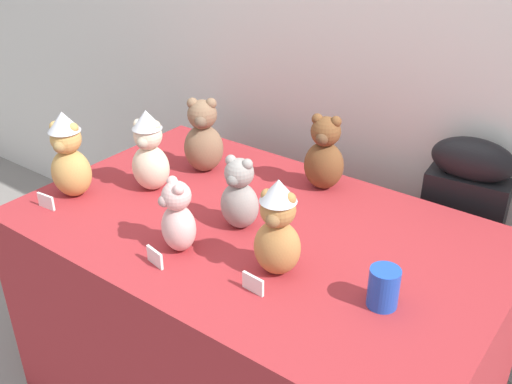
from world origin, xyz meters
The scene contains 14 objects.
wall_back centered at (0.00, 0.97, 1.30)m, with size 7.00×0.08×2.60m, color silver.
display_table centered at (0.00, 0.25, 0.40)m, with size 1.52×0.95×0.79m, color maroon.
instrument_case centered at (0.46, 0.85, 0.50)m, with size 0.29×0.15×1.00m.
teddy_bear_caramel centered at (0.19, 0.09, 0.93)m, with size 0.16×0.14×0.29m.
teddy_bear_chestnut centered at (0.04, 0.59, 0.92)m, with size 0.16×0.15×0.27m.
teddy_bear_ash centered at (-0.04, 0.22, 0.90)m, with size 0.14×0.12×0.24m.
teddy_bear_mocha centered at (-0.39, 0.45, 0.92)m, with size 0.19×0.18×0.28m.
teddy_bear_blush centered at (-0.10, 0.01, 0.90)m, with size 0.15×0.14×0.23m.
teddy_bear_honey centered at (-0.62, 0.04, 0.94)m, with size 0.17×0.16×0.30m.
teddy_bear_cream centered at (-0.44, 0.23, 0.94)m, with size 0.16×0.15×0.29m.
party_cup_blue centered at (0.49, 0.13, 0.85)m, with size 0.08×0.08×0.11m, color blue.
name_card_front_left centered at (-0.10, -0.09, 0.82)m, with size 0.07×0.01×0.05m, color white.
name_card_front_middle centered at (0.19, -0.02, 0.82)m, with size 0.07×0.01×0.05m, color white.
name_card_front_right centered at (-0.62, -0.08, 0.82)m, with size 0.07×0.01×0.05m, color white.
Camera 1 is at (0.93, -1.01, 1.77)m, focal length 41.08 mm.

